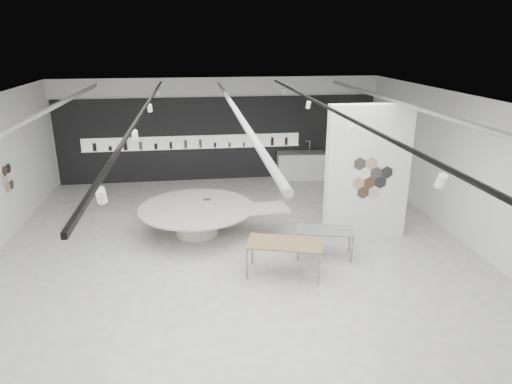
{
  "coord_description": "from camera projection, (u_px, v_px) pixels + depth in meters",
  "views": [
    {
      "loc": [
        -0.96,
        -9.93,
        5.18
      ],
      "look_at": [
        0.58,
        1.2,
        1.35
      ],
      "focal_mm": 32.0,
      "sensor_mm": 36.0,
      "label": 1
    }
  ],
  "objects": [
    {
      "name": "room",
      "position": [
        234.0,
        180.0,
        10.42
      ],
      "size": [
        12.02,
        14.02,
        3.82
      ],
      "color": "silver",
      "rests_on": "ground"
    },
    {
      "name": "back_wall_display",
      "position": [
        218.0,
        139.0,
        17.1
      ],
      "size": [
        11.8,
        0.27,
        3.1
      ],
      "color": "black",
      "rests_on": "ground"
    },
    {
      "name": "partition_column",
      "position": [
        367.0,
        173.0,
        11.91
      ],
      "size": [
        2.2,
        0.38,
        3.6
      ],
      "color": "white",
      "rests_on": "ground"
    },
    {
      "name": "display_island",
      "position": [
        199.0,
        216.0,
        12.5
      ],
      "size": [
        4.17,
        3.36,
        0.8
      ],
      "rotation": [
        0.0,
        0.0,
        0.07
      ],
      "color": "white",
      "rests_on": "ground"
    },
    {
      "name": "sample_table_wood",
      "position": [
        284.0,
        245.0,
        10.3
      ],
      "size": [
        1.84,
        1.28,
        0.78
      ],
      "rotation": [
        0.0,
        0.0,
        -0.29
      ],
      "color": "olive",
      "rests_on": "ground"
    },
    {
      "name": "sample_table_stone",
      "position": [
        325.0,
        232.0,
        11.19
      ],
      "size": [
        1.49,
        0.99,
        0.7
      ],
      "rotation": [
        0.0,
        0.0,
        -0.24
      ],
      "color": "slate",
      "rests_on": "ground"
    },
    {
      "name": "kitchen_counter",
      "position": [
        301.0,
        165.0,
        17.44
      ],
      "size": [
        1.87,
        0.84,
        1.44
      ],
      "rotation": [
        0.0,
        0.0,
        -0.07
      ],
      "color": "white",
      "rests_on": "ground"
    }
  ]
}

